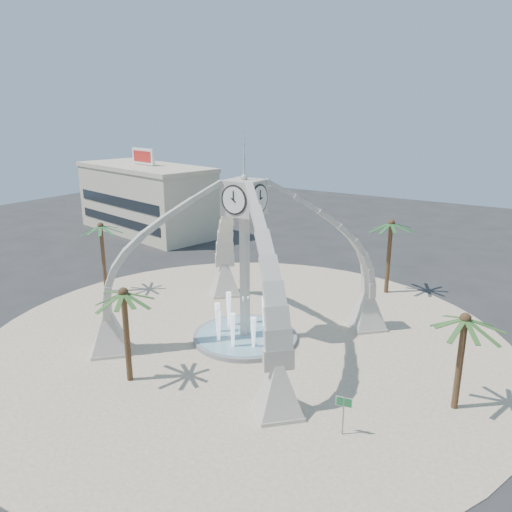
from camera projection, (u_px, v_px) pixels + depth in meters
The scene contains 10 objects.
ground at pixel (245, 339), 38.48m from camera, with size 140.00×140.00×0.00m, color #282828.
plaza at pixel (245, 339), 38.48m from camera, with size 40.00×40.00×0.06m, color beige.
clock_tower at pixel (245, 259), 36.66m from camera, with size 17.94×17.94×16.30m.
fountain at pixel (245, 336), 38.40m from camera, with size 8.00×8.00×3.62m.
building_nw at pixel (146, 198), 71.52m from camera, with size 23.75×13.73×11.90m.
palm_east at pixel (465, 320), 27.98m from camera, with size 4.96×4.96×6.53m.
palm_west at pixel (101, 227), 46.75m from camera, with size 4.23×4.23×7.30m.
palm_north at pixel (391, 224), 46.39m from camera, with size 5.61×5.61×7.73m.
palm_south at pixel (123, 294), 30.93m from camera, with size 5.09×5.09×6.90m.
street_sign at pixel (344, 407), 26.64m from camera, with size 0.89×0.19×2.45m.
Camera 1 is at (19.74, -29.07, 16.99)m, focal length 35.00 mm.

